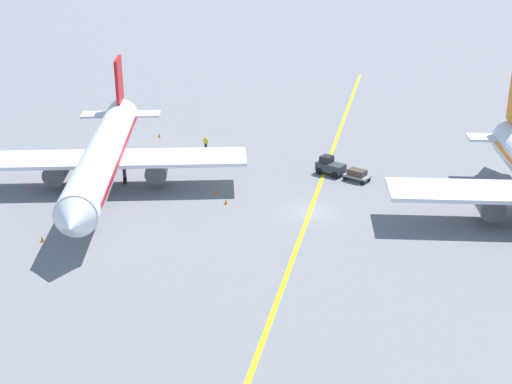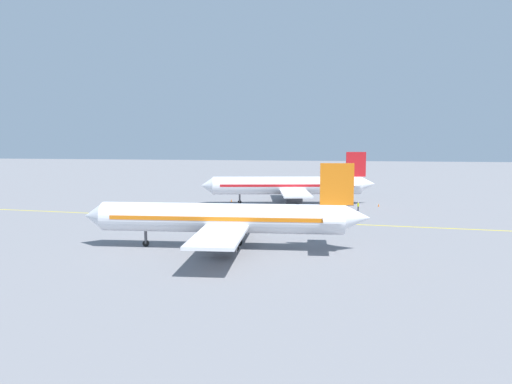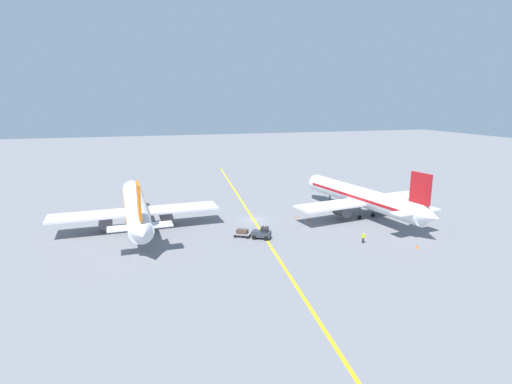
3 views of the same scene
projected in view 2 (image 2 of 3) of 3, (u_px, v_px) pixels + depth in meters
ground_plane at (258, 220)px, 82.04m from camera, size 400.00×400.00×0.00m
apron_yellow_centreline at (258, 220)px, 82.04m from camera, size 12.73×119.41×0.01m
airplane_at_gate at (225, 219)px, 61.22m from camera, size 28.21×35.51×10.60m
airplane_adjacent_stand at (289, 186)px, 101.26m from camera, size 28.47×35.46×10.60m
baggage_tug_dark at (322, 218)px, 78.77m from camera, size 3.34×2.88×2.11m
baggage_cart_trailing at (310, 222)px, 76.27m from camera, size 2.95×2.56×1.24m
ground_crew_worker at (358, 206)px, 92.10m from camera, size 0.54×0.35×1.68m
traffic_cone_near_nose at (270, 211)px, 89.77m from camera, size 0.32×0.32×0.55m
traffic_cone_mid_apron at (284, 211)px, 90.73m from camera, size 0.32×0.32×0.55m
traffic_cone_by_wingtip at (379, 205)px, 98.03m from camera, size 0.32×0.32×0.55m
traffic_cone_far_edge at (231, 200)px, 105.21m from camera, size 0.32×0.32×0.55m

